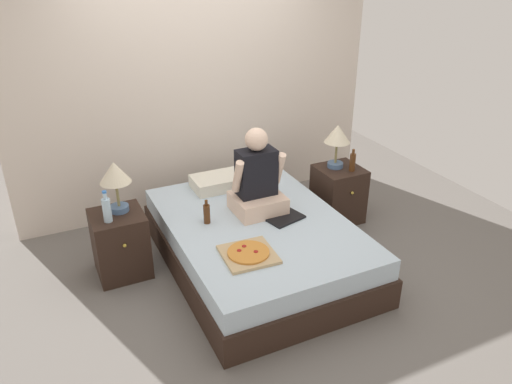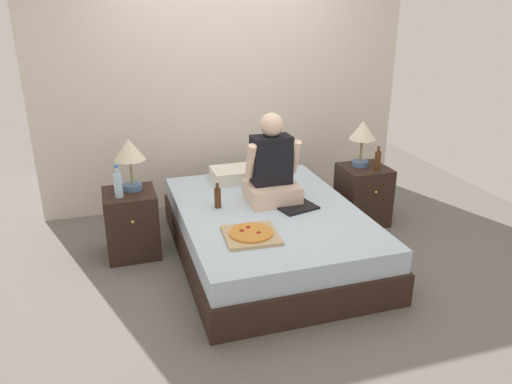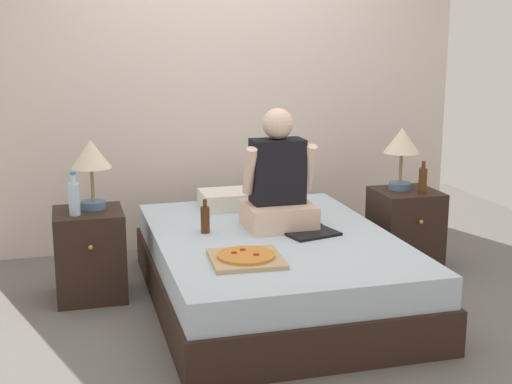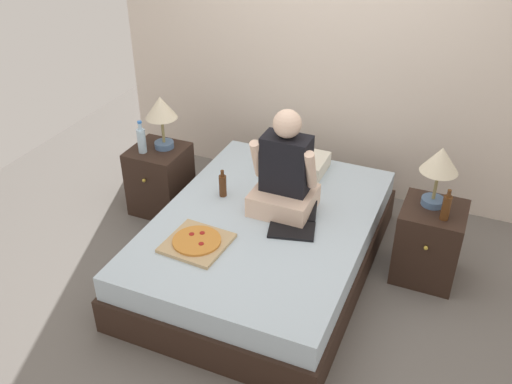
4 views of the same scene
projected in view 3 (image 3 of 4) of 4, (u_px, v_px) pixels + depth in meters
The scene contains 14 objects.
ground_plane at pixel (273, 301), 4.61m from camera, with size 5.89×5.89×0.00m, color #66605B.
wall_back at pixel (223, 90), 5.66m from camera, with size 3.89×0.12×2.50m, color beige.
bed at pixel (273, 269), 4.56m from camera, with size 1.51×2.11×0.45m.
nightstand_left at pixel (90, 254), 4.63m from camera, with size 0.44×0.47×0.58m.
lamp_on_left_nightstand at pixel (91, 159), 4.55m from camera, with size 0.26×0.26×0.45m.
water_bottle at pixel (74, 198), 4.43m from camera, with size 0.07×0.07×0.28m.
nightstand_right at pixel (405, 229), 5.21m from camera, with size 0.44×0.47×0.58m.
lamp_on_right_nightstand at pixel (402, 145), 5.11m from camera, with size 0.26×0.26×0.45m.
beer_bottle at pixel (423, 180), 5.05m from camera, with size 0.06×0.06×0.23m.
pillow at pixel (236, 199), 5.21m from camera, with size 0.52×0.34×0.12m, color silver.
person_seated at pixel (278, 184), 4.64m from camera, with size 0.47×0.40×0.78m.
laptop at pixel (306, 229), 4.56m from camera, with size 0.41×0.48×0.07m.
pizza_box at pixel (246, 258), 3.99m from camera, with size 0.42×0.42×0.05m.
beer_bottle_on_bed at pixel (205, 219), 4.53m from camera, with size 0.06×0.06×0.22m.
Camera 3 is at (-1.25, -4.15, 1.71)m, focal length 50.00 mm.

